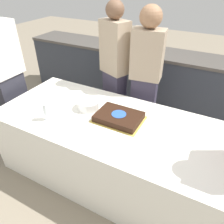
# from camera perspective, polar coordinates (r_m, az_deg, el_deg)

# --- Properties ---
(ground_plane) EXTENTS (14.00, 14.00, 0.00)m
(ground_plane) POSITION_cam_1_polar(r_m,az_deg,el_deg) (2.56, -0.96, -15.31)
(ground_plane) COLOR gray
(back_counter) EXTENTS (4.40, 0.58, 0.92)m
(back_counter) POSITION_cam_1_polar(r_m,az_deg,el_deg) (3.47, 11.69, 7.85)
(back_counter) COLOR #333842
(back_counter) RESTS_ON ground_plane
(dining_table) EXTENTS (2.20, 0.99, 0.73)m
(dining_table) POSITION_cam_1_polar(r_m,az_deg,el_deg) (2.30, -1.04, -9.35)
(dining_table) COLOR white
(dining_table) RESTS_ON ground_plane
(cake) EXTENTS (0.46, 0.34, 0.07)m
(cake) POSITION_cam_1_polar(r_m,az_deg,el_deg) (2.05, 1.78, -1.30)
(cake) COLOR gold
(cake) RESTS_ON dining_table
(plate_stack) EXTENTS (0.22, 0.22, 0.09)m
(plate_stack) POSITION_cam_1_polar(r_m,az_deg,el_deg) (2.22, -6.20, 1.93)
(plate_stack) COLOR white
(plate_stack) RESTS_ON dining_table
(wine_glass) EXTENTS (0.06, 0.06, 0.18)m
(wine_glass) POSITION_cam_1_polar(r_m,az_deg,el_deg) (2.09, -16.90, 0.67)
(wine_glass) COLOR white
(wine_glass) RESTS_ON dining_table
(side_plate_near_cake) EXTENTS (0.20, 0.20, 0.00)m
(side_plate_near_cake) POSITION_cam_1_polar(r_m,az_deg,el_deg) (2.27, 7.22, 1.29)
(side_plate_near_cake) COLOR white
(side_plate_near_cake) RESTS_ON dining_table
(side_plate_right_edge) EXTENTS (0.20, 0.20, 0.00)m
(side_plate_right_edge) POSITION_cam_1_polar(r_m,az_deg,el_deg) (1.88, 10.28, -6.67)
(side_plate_right_edge) COLOR white
(side_plate_right_edge) RESTS_ON dining_table
(person_cutting_cake) EXTENTS (0.36, 0.24, 1.65)m
(person_cutting_cake) POSITION_cam_1_polar(r_m,az_deg,el_deg) (2.53, 8.68, 8.61)
(person_cutting_cake) COLOR #383347
(person_cutting_cake) RESTS_ON ground_plane
(person_seated_left) EXTENTS (0.20, 0.40, 1.69)m
(person_seated_left) POSITION_cam_1_polar(r_m,az_deg,el_deg) (2.81, -25.69, 8.12)
(person_seated_left) COLOR #282833
(person_seated_left) RESTS_ON ground_plane
(person_standing_back) EXTENTS (0.38, 0.31, 1.67)m
(person_standing_back) POSITION_cam_1_polar(r_m,az_deg,el_deg) (2.67, 0.66, 10.31)
(person_standing_back) COLOR #383347
(person_standing_back) RESTS_ON ground_plane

